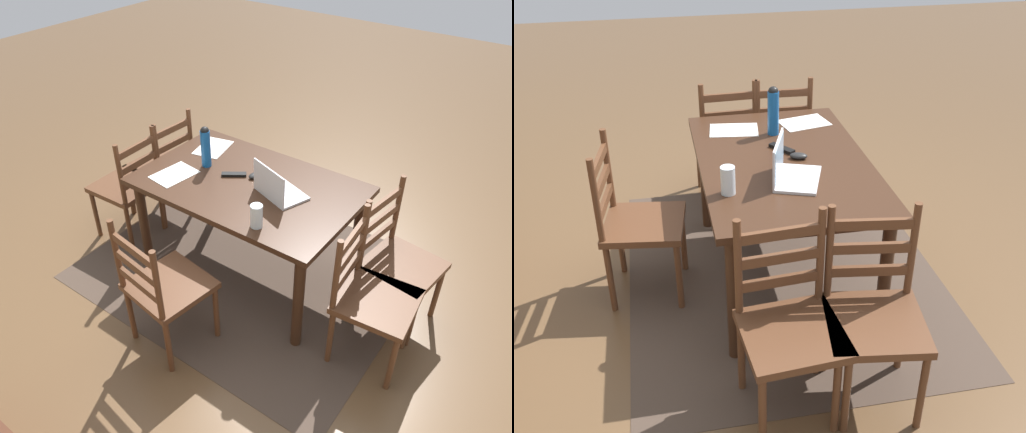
# 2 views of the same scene
# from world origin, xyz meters

# --- Properties ---
(ground_plane) EXTENTS (14.00, 14.00, 0.00)m
(ground_plane) POSITION_xyz_m (0.00, 0.00, 0.00)
(ground_plane) COLOR brown
(area_rug) EXTENTS (2.26, 1.87, 0.01)m
(area_rug) POSITION_xyz_m (0.00, 0.00, 0.00)
(area_rug) COLOR #47382D
(area_rug) RESTS_ON ground
(dining_table) EXTENTS (1.48, 0.94, 0.77)m
(dining_table) POSITION_xyz_m (0.00, 0.00, 0.67)
(dining_table) COLOR #382114
(dining_table) RESTS_ON ground
(chair_right_near) EXTENTS (0.46, 0.46, 0.95)m
(chair_right_near) POSITION_xyz_m (1.03, -0.19, 0.46)
(chair_right_near) COLOR #56331E
(chair_right_near) RESTS_ON ground
(chair_left_far) EXTENTS (0.47, 0.47, 0.95)m
(chair_left_far) POSITION_xyz_m (-1.03, 0.19, 0.46)
(chair_left_far) COLOR #56331E
(chair_left_far) RESTS_ON ground
(chair_far_head) EXTENTS (0.50, 0.50, 0.95)m
(chair_far_head) POSITION_xyz_m (0.01, 0.84, 0.46)
(chair_far_head) COLOR #56331E
(chair_far_head) RESTS_ON ground
(chair_left_near) EXTENTS (0.50, 0.50, 0.95)m
(chair_left_near) POSITION_xyz_m (-1.03, -0.19, 0.46)
(chair_left_near) COLOR #56331E
(chair_left_near) RESTS_ON ground
(chair_right_far) EXTENTS (0.46, 0.46, 0.95)m
(chair_right_far) POSITION_xyz_m (1.03, 0.19, 0.46)
(chair_right_far) COLOR #56331E
(chair_right_far) RESTS_ON ground
(laptop) EXTENTS (0.38, 0.32, 0.23)m
(laptop) POSITION_xyz_m (-0.24, 0.02, 0.83)
(laptop) COLOR silver
(laptop) RESTS_ON dining_table
(water_bottle) EXTENTS (0.07, 0.07, 0.30)m
(water_bottle) POSITION_xyz_m (0.38, -0.02, 0.93)
(water_bottle) COLOR #145199
(water_bottle) RESTS_ON dining_table
(drinking_glass) EXTENTS (0.07, 0.07, 0.15)m
(drinking_glass) POSITION_xyz_m (-0.32, 0.36, 0.85)
(drinking_glass) COLOR silver
(drinking_glass) RESTS_ON dining_table
(computer_mouse) EXTENTS (0.09, 0.11, 0.03)m
(computer_mouse) POSITION_xyz_m (0.01, -0.09, 0.79)
(computer_mouse) COLOR black
(computer_mouse) RESTS_ON dining_table
(tv_remote) EXTENTS (0.16, 0.13, 0.02)m
(tv_remote) POSITION_xyz_m (0.14, -0.02, 0.78)
(tv_remote) COLOR black
(tv_remote) RESTS_ON dining_table
(paper_stack_left) EXTENTS (0.27, 0.33, 0.00)m
(paper_stack_left) POSITION_xyz_m (0.51, -0.24, 0.77)
(paper_stack_left) COLOR white
(paper_stack_left) RESTS_ON dining_table
(paper_stack_right) EXTENTS (0.25, 0.32, 0.00)m
(paper_stack_right) POSITION_xyz_m (0.48, 0.21, 0.77)
(paper_stack_right) COLOR white
(paper_stack_right) RESTS_ON dining_table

